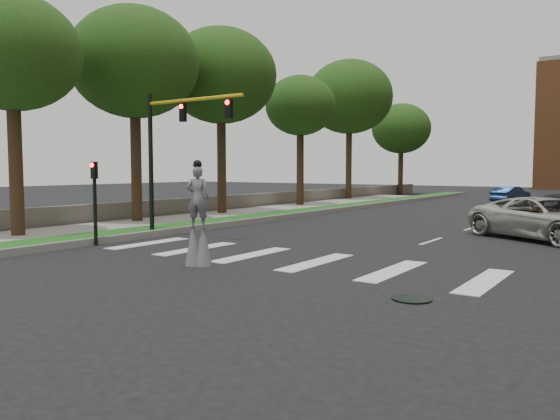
% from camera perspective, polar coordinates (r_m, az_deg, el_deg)
% --- Properties ---
extents(ground_plane, '(160.00, 160.00, 0.00)m').
position_cam_1_polar(ground_plane, '(15.87, 6.00, -6.45)').
color(ground_plane, black).
rests_on(ground_plane, ground).
extents(grass_median, '(2.00, 60.00, 0.25)m').
position_cam_1_polar(grass_median, '(38.76, 5.18, 0.14)').
color(grass_median, '#185317').
rests_on(grass_median, ground).
extents(median_curb, '(0.20, 60.00, 0.28)m').
position_cam_1_polar(median_curb, '(38.26, 6.55, 0.09)').
color(median_curb, gray).
rests_on(median_curb, ground).
extents(sidewalk_left, '(4.00, 60.00, 0.18)m').
position_cam_1_polar(sidewalk_left, '(32.42, -8.23, -0.78)').
color(sidewalk_left, gray).
rests_on(sidewalk_left, ground).
extents(stone_wall, '(0.50, 56.00, 1.10)m').
position_cam_1_polar(stone_wall, '(43.33, 0.13, 1.16)').
color(stone_wall, '#5E5951').
rests_on(stone_wall, ground).
extents(manhole, '(0.90, 0.90, 0.04)m').
position_cam_1_polar(manhole, '(12.86, 13.61, -9.02)').
color(manhole, black).
rests_on(manhole, ground).
extents(traffic_signal, '(5.30, 0.23, 6.20)m').
position_cam_1_polar(traffic_signal, '(24.01, -11.41, 7.10)').
color(traffic_signal, black).
rests_on(traffic_signal, ground).
extents(secondary_signal, '(0.25, 0.21, 3.23)m').
position_cam_1_polar(secondary_signal, '(22.12, -18.79, 1.48)').
color(secondary_signal, black).
rests_on(secondary_signal, ground).
extents(stilt_performer, '(0.82, 0.70, 3.23)m').
position_cam_1_polar(stilt_performer, '(16.80, -8.55, -1.27)').
color(stilt_performer, black).
rests_on(stilt_performer, ground).
extents(suv_crossing, '(7.00, 5.91, 1.78)m').
position_cam_1_polar(suv_crossing, '(25.07, 26.01, -0.84)').
color(suv_crossing, beige).
rests_on(suv_crossing, ground).
extents(car_near, '(3.26, 4.67, 1.48)m').
position_cam_1_polar(car_near, '(38.17, 26.78, 0.54)').
color(car_near, black).
rests_on(car_near, ground).
extents(car_mid, '(2.60, 4.64, 1.45)m').
position_cam_1_polar(car_mid, '(50.72, 22.96, 1.48)').
color(car_mid, navy).
rests_on(car_mid, ground).
extents(tree_0, '(5.62, 5.62, 10.12)m').
position_cam_1_polar(tree_0, '(25.74, -26.24, 14.45)').
color(tree_0, black).
rests_on(tree_0, ground).
extents(tree_1, '(6.81, 6.81, 11.41)m').
position_cam_1_polar(tree_1, '(30.59, -15.00, 14.59)').
color(tree_1, black).
rests_on(tree_1, ground).
extents(tree_2, '(6.96, 6.96, 11.67)m').
position_cam_1_polar(tree_2, '(35.03, -6.19, 13.71)').
color(tree_2, black).
rests_on(tree_2, ground).
extents(tree_3, '(5.39, 5.39, 10.07)m').
position_cam_1_polar(tree_3, '(42.45, 2.14, 10.77)').
color(tree_3, black).
rests_on(tree_3, ground).
extents(tree_4, '(8.00, 8.00, 12.97)m').
position_cam_1_polar(tree_4, '(51.80, 7.26, 11.61)').
color(tree_4, black).
rests_on(tree_4, ground).
extents(tree_5, '(6.60, 6.60, 10.27)m').
position_cam_1_polar(tree_5, '(63.58, 12.55, 8.28)').
color(tree_5, black).
rests_on(tree_5, ground).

